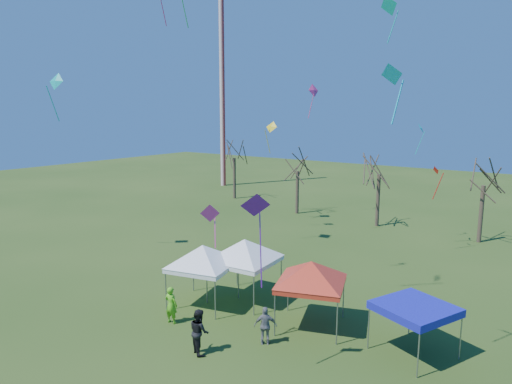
# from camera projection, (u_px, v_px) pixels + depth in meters

# --- Properties ---
(ground) EXTENTS (140.00, 140.00, 0.00)m
(ground) POSITION_uv_depth(u_px,v_px,m) (224.00, 346.00, 19.85)
(ground) COLOR #2B4616
(ground) RESTS_ON ground
(radio_mast) EXTENTS (0.70, 0.70, 25.00)m
(radio_mast) POSITION_uv_depth(u_px,v_px,m) (222.00, 93.00, 60.93)
(radio_mast) COLOR silver
(radio_mast) RESTS_ON ground
(tree_0) EXTENTS (3.83, 3.83, 8.44)m
(tree_0) POSITION_uv_depth(u_px,v_px,m) (234.00, 143.00, 52.59)
(tree_0) COLOR #3D2D21
(tree_0) RESTS_ON ground
(tree_1) EXTENTS (3.42, 3.42, 7.54)m
(tree_1) POSITION_uv_depth(u_px,v_px,m) (298.00, 156.00, 44.77)
(tree_1) COLOR #3D2D21
(tree_1) RESTS_ON ground
(tree_2) EXTENTS (3.71, 3.71, 8.18)m
(tree_2) POSITION_uv_depth(u_px,v_px,m) (380.00, 156.00, 39.67)
(tree_2) COLOR #3D2D21
(tree_2) RESTS_ON ground
(tree_3) EXTENTS (3.59, 3.59, 7.91)m
(tree_3) POSITION_uv_depth(u_px,v_px,m) (485.00, 165.00, 34.65)
(tree_3) COLOR #3D2D21
(tree_3) RESTS_ON ground
(tent_white_west) EXTENTS (4.13, 4.13, 3.75)m
(tent_white_west) POSITION_uv_depth(u_px,v_px,m) (203.00, 249.00, 23.68)
(tent_white_west) COLOR gray
(tent_white_west) RESTS_ON ground
(tent_white_mid) EXTENTS (4.41, 4.41, 3.90)m
(tent_white_mid) POSITION_uv_depth(u_px,v_px,m) (245.00, 243.00, 24.31)
(tent_white_mid) COLOR gray
(tent_white_mid) RESTS_ON ground
(tent_red) EXTENTS (4.00, 4.00, 3.73)m
(tent_red) POSITION_uv_depth(u_px,v_px,m) (311.00, 266.00, 21.18)
(tent_red) COLOR gray
(tent_red) RESTS_ON ground
(tent_blue) EXTENTS (3.64, 3.64, 2.18)m
(tent_blue) POSITION_uv_depth(u_px,v_px,m) (415.00, 309.00, 18.90)
(tent_blue) COLOR gray
(tent_blue) RESTS_ON ground
(person_grey) EXTENTS (1.07, 0.90, 1.71)m
(person_grey) POSITION_uv_depth(u_px,v_px,m) (265.00, 326.00, 19.91)
(person_grey) COLOR slate
(person_grey) RESTS_ON ground
(person_green) EXTENTS (0.72, 0.53, 1.83)m
(person_green) POSITION_uv_depth(u_px,v_px,m) (171.00, 305.00, 21.91)
(person_green) COLOR #5ABC1E
(person_green) RESTS_ON ground
(person_dark) EXTENTS (1.17, 1.09, 1.94)m
(person_dark) POSITION_uv_depth(u_px,v_px,m) (199.00, 331.00, 19.17)
(person_dark) COLOR black
(person_dark) RESTS_ON ground
(kite_13) EXTENTS (1.19, 0.85, 2.95)m
(kite_13) POSITION_uv_depth(u_px,v_px,m) (271.00, 127.00, 40.38)
(kite_13) COLOR yellow
(kite_13) RESTS_ON ground
(kite_11) EXTENTS (1.62, 1.33, 3.09)m
(kite_11) POSITION_uv_depth(u_px,v_px,m) (389.00, 5.00, 29.10)
(kite_11) COLOR #0CB4AB
(kite_11) RESTS_ON ground
(kite_5) EXTENTS (1.24, 1.25, 3.59)m
(kite_5) POSITION_uv_depth(u_px,v_px,m) (255.00, 206.00, 16.37)
(kite_5) COLOR #6C169F
(kite_5) RESTS_ON ground
(kite_27) EXTENTS (0.97, 0.73, 2.11)m
(kite_27) POSITION_uv_depth(u_px,v_px,m) (392.00, 75.00, 15.74)
(kite_27) COLOR #0EA9D6
(kite_27) RESTS_ON ground
(kite_14) EXTENTS (1.30, 0.90, 3.23)m
(kite_14) POSITION_uv_depth(u_px,v_px,m) (56.00, 82.00, 30.09)
(kite_14) COLOR #0BADA3
(kite_14) RESTS_ON ground
(kite_1) EXTENTS (0.77, 0.71, 1.85)m
(kite_1) POSITION_uv_depth(u_px,v_px,m) (210.00, 214.00, 18.61)
(kite_1) COLOR #F636A0
(kite_1) RESTS_ON ground
(kite_2) EXTENTS (0.82, 1.37, 3.25)m
(kite_2) POSITION_uv_depth(u_px,v_px,m) (314.00, 91.00, 42.66)
(kite_2) COLOR #FB378A
(kite_2) RESTS_ON ground
(kite_19) EXTENTS (0.63, 0.89, 2.26)m
(kite_19) POSITION_uv_depth(u_px,v_px,m) (421.00, 129.00, 32.35)
(kite_19) COLOR #0CA8B9
(kite_19) RESTS_ON ground
(kite_22) EXTENTS (0.88, 0.88, 2.35)m
(kite_22) POSITION_uv_depth(u_px,v_px,m) (436.00, 172.00, 32.21)
(kite_22) COLOR red
(kite_22) RESTS_ON ground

